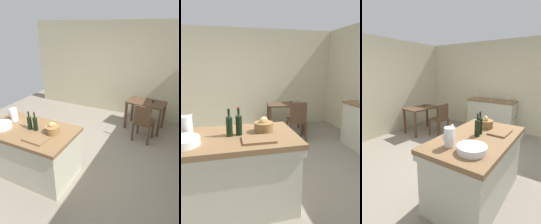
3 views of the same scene
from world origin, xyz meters
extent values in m
plane|color=gray|center=(0.00, 0.00, 0.00)|extent=(6.76, 6.76, 0.00)
cube|color=beige|center=(0.00, 2.60, 1.30)|extent=(5.32, 0.12, 2.60)
cube|color=brown|center=(-0.46, -0.64, 0.86)|extent=(1.56, 0.88, 0.06)
cube|color=#BCBAA3|center=(-0.46, -0.64, 0.79)|extent=(1.54, 0.86, 0.08)
cube|color=#BCBAA3|center=(-0.46, -0.64, 0.42)|extent=(1.48, 0.80, 0.83)
cube|color=#513826|center=(1.03, 1.86, 0.72)|extent=(0.96, 0.66, 0.04)
cube|color=#513826|center=(0.59, 1.67, 0.35)|extent=(0.06, 0.06, 0.70)
cube|color=#513826|center=(1.42, 1.57, 0.35)|extent=(0.06, 0.06, 0.70)
cube|color=#513826|center=(0.65, 2.16, 0.35)|extent=(0.06, 0.06, 0.70)
cube|color=#513826|center=(1.48, 2.06, 0.35)|extent=(0.06, 0.06, 0.70)
cylinder|color=black|center=(1.19, 1.90, 0.76)|extent=(0.04, 0.04, 0.05)
cube|color=#513826|center=(1.11, 1.29, 0.46)|extent=(0.45, 0.45, 0.04)
cube|color=#513826|center=(1.09, 1.11, 0.69)|extent=(0.36, 0.08, 0.42)
cube|color=#513826|center=(1.31, 1.45, 0.22)|extent=(0.05, 0.05, 0.43)
cube|color=#513826|center=(0.96, 1.50, 0.22)|extent=(0.05, 0.05, 0.43)
cube|color=#513826|center=(1.26, 1.09, 0.22)|extent=(0.05, 0.05, 0.43)
cube|color=#513826|center=(0.91, 1.14, 0.22)|extent=(0.05, 0.05, 0.43)
cylinder|color=white|center=(-0.91, -0.50, 1.00)|extent=(0.13, 0.13, 0.23)
cone|color=white|center=(-0.85, -0.50, 1.13)|extent=(0.07, 0.04, 0.06)
torus|color=white|center=(-0.99, -0.50, 1.02)|extent=(0.02, 0.10, 0.10)
cylinder|color=white|center=(-0.91, -0.79, 0.93)|extent=(0.33, 0.33, 0.08)
cylinder|color=olive|center=(-0.04, -0.57, 0.95)|extent=(0.23, 0.23, 0.12)
ellipsoid|color=tan|center=(-0.04, -0.57, 1.03)|extent=(0.14, 0.13, 0.10)
cube|color=brown|center=(-0.15, -0.84, 0.90)|extent=(0.36, 0.26, 0.02)
cylinder|color=black|center=(-0.33, -0.61, 1.00)|extent=(0.07, 0.07, 0.22)
cone|color=black|center=(-0.33, -0.61, 1.12)|extent=(0.07, 0.07, 0.03)
cylinder|color=black|center=(-0.33, -0.61, 1.18)|extent=(0.03, 0.03, 0.08)
cylinder|color=maroon|center=(-0.33, -0.61, 1.21)|extent=(0.03, 0.03, 0.01)
cylinder|color=black|center=(-0.44, -0.62, 1.00)|extent=(0.07, 0.07, 0.21)
cone|color=black|center=(-0.44, -0.62, 1.12)|extent=(0.07, 0.07, 0.03)
cylinder|color=black|center=(-0.44, -0.62, 1.17)|extent=(0.03, 0.03, 0.08)
cylinder|color=black|center=(-0.44, -0.62, 1.20)|extent=(0.03, 0.03, 0.01)
camera|label=1|loc=(1.60, -2.68, 2.45)|focal=30.24mm
camera|label=2|loc=(-0.50, -2.82, 1.67)|focal=32.08mm
camera|label=3|loc=(-2.46, -1.59, 1.76)|focal=27.78mm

